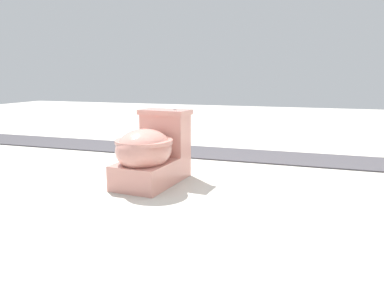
# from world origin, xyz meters

# --- Properties ---
(ground_plane) EXTENTS (14.00, 14.00, 0.00)m
(ground_plane) POSITION_xyz_m (0.00, 0.00, 0.00)
(ground_plane) COLOR #B7B2A8
(gravel_strip) EXTENTS (0.56, 8.00, 0.01)m
(gravel_strip) POSITION_xyz_m (-1.19, 0.50, 0.01)
(gravel_strip) COLOR #423F44
(gravel_strip) RESTS_ON ground
(toilet) EXTENTS (0.66, 0.43, 0.52)m
(toilet) POSITION_xyz_m (-0.08, -0.14, 0.22)
(toilet) COLOR tan
(toilet) RESTS_ON ground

